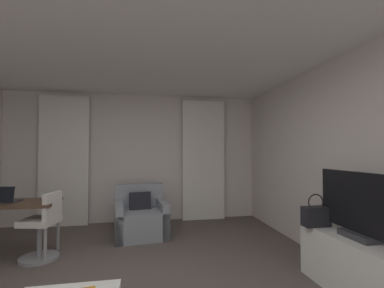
{
  "coord_description": "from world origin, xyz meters",
  "views": [
    {
      "loc": [
        0.14,
        -2.48,
        1.42
      ],
      "look_at": [
        0.86,
        1.46,
        1.54
      ],
      "focal_mm": 24.37,
      "sensor_mm": 36.0,
      "label": 1
    }
  ],
  "objects_px": {
    "tv_console": "(358,268)",
    "handbag_primary": "(316,216)",
    "laptop": "(4,199)",
    "desk_chair": "(43,229)",
    "tv_flatscreen": "(359,207)",
    "armchair": "(141,219)",
    "desk": "(1,207)"
  },
  "relations": [
    {
      "from": "desk",
      "to": "tv_flatscreen",
      "type": "xyz_separation_m",
      "value": [
        3.92,
        -1.63,
        0.19
      ]
    },
    {
      "from": "armchair",
      "to": "laptop",
      "type": "height_order",
      "value": "laptop"
    },
    {
      "from": "desk",
      "to": "handbag_primary",
      "type": "distance_m",
      "value": 3.96
    },
    {
      "from": "desk_chair",
      "to": "laptop",
      "type": "bearing_deg",
      "value": 172.19
    },
    {
      "from": "armchair",
      "to": "desk_chair",
      "type": "bearing_deg",
      "value": -149.35
    },
    {
      "from": "tv_flatscreen",
      "to": "tv_console",
      "type": "bearing_deg",
      "value": 90.0
    },
    {
      "from": "desk_chair",
      "to": "desk",
      "type": "bearing_deg",
      "value": 171.28
    },
    {
      "from": "armchair",
      "to": "desk",
      "type": "relative_size",
      "value": 0.68
    },
    {
      "from": "armchair",
      "to": "tv_console",
      "type": "relative_size",
      "value": 0.77
    },
    {
      "from": "tv_console",
      "to": "tv_flatscreen",
      "type": "height_order",
      "value": "tv_flatscreen"
    },
    {
      "from": "desk_chair",
      "to": "armchair",
      "type": "bearing_deg",
      "value": 30.65
    },
    {
      "from": "laptop",
      "to": "tv_console",
      "type": "xyz_separation_m",
      "value": [
        3.88,
        -1.6,
        -0.51
      ]
    },
    {
      "from": "desk",
      "to": "desk_chair",
      "type": "relative_size",
      "value": 1.54
    },
    {
      "from": "desk_chair",
      "to": "tv_flatscreen",
      "type": "height_order",
      "value": "tv_flatscreen"
    },
    {
      "from": "tv_console",
      "to": "handbag_primary",
      "type": "height_order",
      "value": "handbag_primary"
    },
    {
      "from": "desk",
      "to": "desk_chair",
      "type": "height_order",
      "value": "desk_chair"
    },
    {
      "from": "armchair",
      "to": "tv_console",
      "type": "distance_m",
      "value": 3.11
    },
    {
      "from": "handbag_primary",
      "to": "tv_flatscreen",
      "type": "bearing_deg",
      "value": -73.21
    },
    {
      "from": "laptop",
      "to": "handbag_primary",
      "type": "bearing_deg",
      "value": -17.2
    },
    {
      "from": "desk_chair",
      "to": "tv_console",
      "type": "relative_size",
      "value": 0.73
    },
    {
      "from": "tv_flatscreen",
      "to": "desk_chair",
      "type": "bearing_deg",
      "value": 155.41
    },
    {
      "from": "desk",
      "to": "tv_flatscreen",
      "type": "bearing_deg",
      "value": -22.59
    },
    {
      "from": "armchair",
      "to": "desk_chair",
      "type": "xyz_separation_m",
      "value": [
        -1.26,
        -0.75,
        0.11
      ]
    },
    {
      "from": "desk",
      "to": "tv_console",
      "type": "distance_m",
      "value": 4.26
    },
    {
      "from": "desk",
      "to": "tv_console",
      "type": "relative_size",
      "value": 1.13
    },
    {
      "from": "tv_console",
      "to": "tv_flatscreen",
      "type": "distance_m",
      "value": 0.59
    },
    {
      "from": "tv_flatscreen",
      "to": "handbag_primary",
      "type": "distance_m",
      "value": 0.51
    },
    {
      "from": "tv_flatscreen",
      "to": "handbag_primary",
      "type": "height_order",
      "value": "tv_flatscreen"
    },
    {
      "from": "desk_chair",
      "to": "tv_console",
      "type": "xyz_separation_m",
      "value": [
        3.39,
        -1.53,
        -0.11
      ]
    },
    {
      "from": "armchair",
      "to": "desk",
      "type": "distance_m",
      "value": 1.96
    },
    {
      "from": "laptop",
      "to": "handbag_primary",
      "type": "distance_m",
      "value": 3.92
    },
    {
      "from": "laptop",
      "to": "handbag_primary",
      "type": "relative_size",
      "value": 0.92
    }
  ]
}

